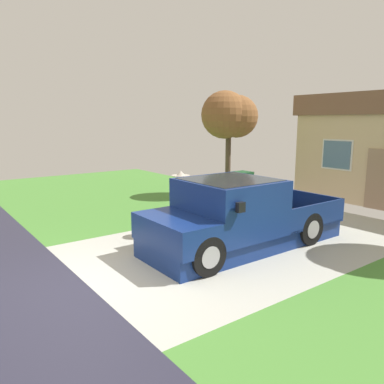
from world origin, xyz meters
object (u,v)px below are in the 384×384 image
at_px(handbag, 167,230).
at_px(neighbor_tree, 230,116).
at_px(pickup_truck, 233,218).
at_px(wheeled_trash_bin, 242,185).
at_px(person_with_hat, 181,199).

xyz_separation_m(handbag, neighbor_tree, (-3.08, 4.96, 3.03)).
bearing_deg(pickup_truck, neighbor_tree, -40.98).
height_order(handbag, neighbor_tree, neighbor_tree).
height_order(pickup_truck, wheeled_trash_bin, pickup_truck).
height_order(pickup_truck, handbag, pickup_truck).
distance_m(person_with_hat, neighbor_tree, 6.14).
relative_size(neighbor_tree, wheeled_trash_bin, 3.79).
bearing_deg(person_with_hat, handbag, -128.66).
bearing_deg(person_with_hat, neighbor_tree, 128.30).
bearing_deg(neighbor_tree, person_with_hat, -54.67).
bearing_deg(neighbor_tree, handbag, -58.16).
xyz_separation_m(pickup_truck, wheeled_trash_bin, (-3.91, 4.07, -0.16)).
distance_m(pickup_truck, neighbor_tree, 6.93).
bearing_deg(handbag, person_with_hat, 48.37).
relative_size(pickup_truck, neighbor_tree, 1.23).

